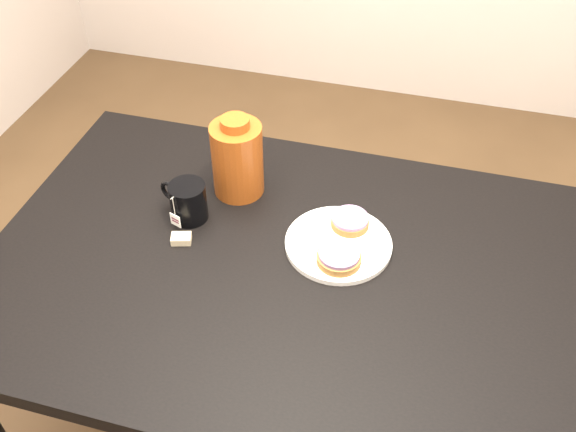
{
  "coord_description": "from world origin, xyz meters",
  "views": [
    {
      "loc": [
        0.23,
        -0.93,
        1.79
      ],
      "look_at": [
        -0.05,
        0.09,
        0.81
      ],
      "focal_mm": 40.0,
      "sensor_mm": 36.0,
      "label": 1
    }
  ],
  "objects_px": {
    "table": "(298,292)",
    "teabag_pouch": "(181,239)",
    "mug": "(188,201)",
    "plate": "(338,243)",
    "bagel_back": "(350,221)",
    "bagel_front": "(339,257)",
    "bagel_package": "(237,158)"
  },
  "relations": [
    {
      "from": "plate",
      "to": "bagel_front",
      "type": "distance_m",
      "value": 0.06
    },
    {
      "from": "bagel_package",
      "to": "teabag_pouch",
      "type": "bearing_deg",
      "value": -108.16
    },
    {
      "from": "table",
      "to": "plate",
      "type": "bearing_deg",
      "value": 51.38
    },
    {
      "from": "plate",
      "to": "mug",
      "type": "xyz_separation_m",
      "value": [
        -0.36,
        0.0,
        0.04
      ]
    },
    {
      "from": "plate",
      "to": "bagel_back",
      "type": "xyz_separation_m",
      "value": [
        0.01,
        0.06,
        0.02
      ]
    },
    {
      "from": "bagel_front",
      "to": "teabag_pouch",
      "type": "relative_size",
      "value": 2.41
    },
    {
      "from": "bagel_back",
      "to": "bagel_front",
      "type": "distance_m",
      "value": 0.12
    },
    {
      "from": "table",
      "to": "bagel_back",
      "type": "height_order",
      "value": "bagel_back"
    },
    {
      "from": "table",
      "to": "bagel_package",
      "type": "distance_m",
      "value": 0.35
    },
    {
      "from": "bagel_package",
      "to": "plate",
      "type": "bearing_deg",
      "value": -24.94
    },
    {
      "from": "table",
      "to": "teabag_pouch",
      "type": "relative_size",
      "value": 31.11
    },
    {
      "from": "bagel_front",
      "to": "teabag_pouch",
      "type": "xyz_separation_m",
      "value": [
        -0.36,
        -0.02,
        -0.02
      ]
    },
    {
      "from": "table",
      "to": "plate",
      "type": "relative_size",
      "value": 5.76
    },
    {
      "from": "bagel_front",
      "to": "teabag_pouch",
      "type": "bearing_deg",
      "value": -176.55
    },
    {
      "from": "table",
      "to": "bagel_back",
      "type": "distance_m",
      "value": 0.2
    },
    {
      "from": "bagel_back",
      "to": "teabag_pouch",
      "type": "xyz_separation_m",
      "value": [
        -0.36,
        -0.14,
        -0.02
      ]
    },
    {
      "from": "plate",
      "to": "bagel_package",
      "type": "xyz_separation_m",
      "value": [
        -0.28,
        0.13,
        0.09
      ]
    },
    {
      "from": "plate",
      "to": "bagel_package",
      "type": "height_order",
      "value": "bagel_package"
    },
    {
      "from": "table",
      "to": "teabag_pouch",
      "type": "distance_m",
      "value": 0.29
    },
    {
      "from": "mug",
      "to": "bagel_package",
      "type": "relative_size",
      "value": 0.65
    },
    {
      "from": "plate",
      "to": "bagel_front",
      "type": "bearing_deg",
      "value": -77.86
    },
    {
      "from": "bagel_back",
      "to": "teabag_pouch",
      "type": "bearing_deg",
      "value": -158.79
    },
    {
      "from": "plate",
      "to": "bagel_back",
      "type": "relative_size",
      "value": 2.22
    },
    {
      "from": "bagel_front",
      "to": "plate",
      "type": "bearing_deg",
      "value": 102.14
    },
    {
      "from": "bagel_back",
      "to": "table",
      "type": "bearing_deg",
      "value": -119.42
    },
    {
      "from": "bagel_back",
      "to": "mug",
      "type": "xyz_separation_m",
      "value": [
        -0.38,
        -0.06,
        0.02
      ]
    },
    {
      "from": "teabag_pouch",
      "to": "plate",
      "type": "bearing_deg",
      "value": 12.92
    },
    {
      "from": "table",
      "to": "mug",
      "type": "xyz_separation_m",
      "value": [
        -0.29,
        0.09,
        0.13
      ]
    },
    {
      "from": "plate",
      "to": "teabag_pouch",
      "type": "bearing_deg",
      "value": -167.08
    },
    {
      "from": "bagel_back",
      "to": "teabag_pouch",
      "type": "distance_m",
      "value": 0.39
    },
    {
      "from": "table",
      "to": "bagel_back",
      "type": "xyz_separation_m",
      "value": [
        0.08,
        0.15,
        0.11
      ]
    },
    {
      "from": "table",
      "to": "bagel_package",
      "type": "height_order",
      "value": "bagel_package"
    }
  ]
}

